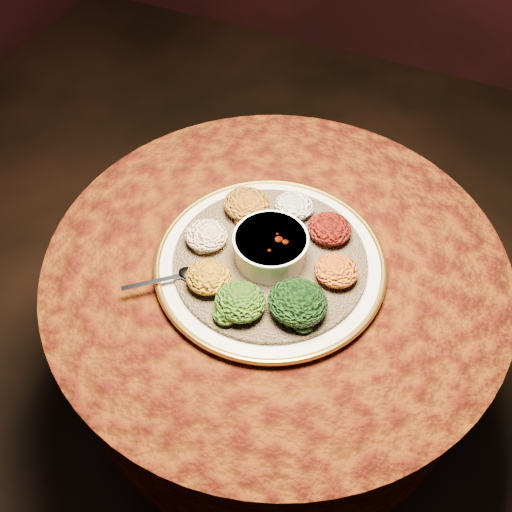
% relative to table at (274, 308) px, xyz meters
% --- Properties ---
extents(table, '(0.96, 0.96, 0.73)m').
position_rel_table_xyz_m(table, '(0.00, 0.00, 0.00)').
color(table, black).
rests_on(table, ground).
extents(platter, '(0.52, 0.52, 0.02)m').
position_rel_table_xyz_m(platter, '(-0.00, -0.02, 0.19)').
color(platter, beige).
rests_on(platter, table).
extents(injera, '(0.41, 0.41, 0.01)m').
position_rel_table_xyz_m(injera, '(-0.00, -0.02, 0.20)').
color(injera, olive).
rests_on(injera, platter).
extents(stew_bowl, '(0.15, 0.15, 0.06)m').
position_rel_table_xyz_m(stew_bowl, '(-0.00, -0.02, 0.24)').
color(stew_bowl, silver).
rests_on(stew_bowl, injera).
extents(spoon, '(0.13, 0.10, 0.01)m').
position_rel_table_xyz_m(spoon, '(-0.14, -0.13, 0.21)').
color(spoon, silver).
rests_on(spoon, injera).
extents(portion_ayib, '(0.08, 0.08, 0.04)m').
position_rel_table_xyz_m(portion_ayib, '(-0.01, 0.11, 0.23)').
color(portion_ayib, silver).
rests_on(portion_ayib, injera).
extents(portion_kitfo, '(0.09, 0.09, 0.04)m').
position_rel_table_xyz_m(portion_kitfo, '(0.08, 0.08, 0.23)').
color(portion_kitfo, black).
rests_on(portion_kitfo, injera).
extents(portion_tikil, '(0.09, 0.08, 0.04)m').
position_rel_table_xyz_m(portion_tikil, '(0.13, -0.02, 0.23)').
color(portion_tikil, '#AF7D0E').
rests_on(portion_tikil, injera).
extents(portion_gomen, '(0.11, 0.11, 0.05)m').
position_rel_table_xyz_m(portion_gomen, '(0.09, -0.12, 0.23)').
color(portion_gomen, black).
rests_on(portion_gomen, injera).
extents(portion_mixveg, '(0.10, 0.09, 0.05)m').
position_rel_table_xyz_m(portion_mixveg, '(-0.01, -0.16, 0.23)').
color(portion_mixveg, '#A72A0A').
rests_on(portion_mixveg, injera).
extents(portion_kik, '(0.09, 0.08, 0.04)m').
position_rel_table_xyz_m(portion_kik, '(-0.09, -0.13, 0.23)').
color(portion_kik, '#BC7B10').
rests_on(portion_kik, injera).
extents(portion_timatim, '(0.09, 0.08, 0.04)m').
position_rel_table_xyz_m(portion_timatim, '(-0.14, -0.04, 0.23)').
color(portion_timatim, maroon).
rests_on(portion_timatim, injera).
extents(portion_shiro, '(0.10, 0.09, 0.05)m').
position_rel_table_xyz_m(portion_shiro, '(-0.10, 0.07, 0.23)').
color(portion_shiro, '#984E12').
rests_on(portion_shiro, injera).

